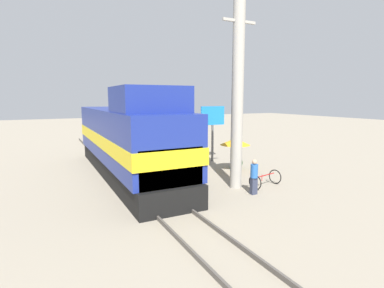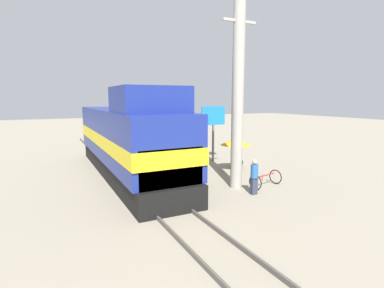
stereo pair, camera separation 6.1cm
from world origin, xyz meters
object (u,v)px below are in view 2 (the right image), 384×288
(vendor_umbrella, at_px, (236,142))
(bicycle, at_px, (266,179))
(billboard_sign, at_px, (213,120))
(utility_pole, at_px, (238,96))
(person_bystander, at_px, (254,176))
(locomotive, at_px, (128,141))

(vendor_umbrella, height_order, bicycle, vendor_umbrella)
(billboard_sign, bearing_deg, utility_pole, -110.28)
(person_bystander, relative_size, bicycle, 0.90)
(locomotive, xyz_separation_m, person_bystander, (4.30, -5.85, -1.17))
(locomotive, distance_m, person_bystander, 7.35)
(utility_pole, xyz_separation_m, bicycle, (1.39, -0.60, -4.16))
(person_bystander, bearing_deg, utility_pole, 94.33)
(person_bystander, bearing_deg, vendor_umbrella, 66.36)
(locomotive, distance_m, vendor_umbrella, 6.35)
(vendor_umbrella, height_order, billboard_sign, billboard_sign)
(utility_pole, height_order, bicycle, utility_pole)
(locomotive, xyz_separation_m, utility_pole, (4.20, -4.54, 2.48))
(billboard_sign, xyz_separation_m, bicycle, (-0.84, -6.63, -2.53))
(locomotive, height_order, utility_pole, utility_pole)
(utility_pole, height_order, person_bystander, utility_pole)
(locomotive, relative_size, person_bystander, 8.55)
(utility_pole, bearing_deg, vendor_umbrella, 55.92)
(vendor_umbrella, bearing_deg, billboard_sign, 84.13)
(utility_pole, distance_m, billboard_sign, 6.63)
(billboard_sign, distance_m, person_bystander, 7.90)
(billboard_sign, relative_size, bicycle, 2.12)
(vendor_umbrella, bearing_deg, locomotive, 164.06)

